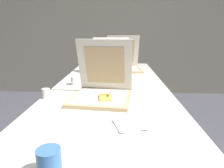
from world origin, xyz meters
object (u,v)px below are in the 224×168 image
table (110,91)px  cup_printed_front (49,163)px  pizza_box_front (102,90)px  cup_white_mid (74,81)px  pizza_box_back (124,65)px  napkin_pile (129,125)px  cup_white_near_left (46,93)px  pizza_box_middle (109,73)px

table → cup_printed_front: cup_printed_front is taller
pizza_box_front → cup_white_mid: size_ratio=6.31×
pizza_box_back → cup_white_mid: bearing=-127.8°
cup_printed_front → napkin_pile: 0.44m
pizza_box_front → cup_white_near_left: 0.38m
napkin_pile → pizza_box_front: bearing=111.8°
pizza_box_middle → napkin_pile: size_ratio=2.85×
pizza_box_middle → napkin_pile: 1.02m
cup_white_near_left → cup_printed_front: size_ratio=0.70×
table → cup_white_near_left: 0.55m
cup_printed_front → pizza_box_back: bearing=81.6°
pizza_box_middle → table: bearing=-84.2°
pizza_box_back → pizza_box_middle: bearing=-114.1°
pizza_box_front → pizza_box_back: 1.05m
cup_white_near_left → table: bearing=39.5°
pizza_box_middle → cup_white_mid: size_ratio=7.88×
pizza_box_back → cup_white_mid: size_ratio=6.19×
pizza_box_front → pizza_box_middle: pizza_box_front is taller
pizza_box_back → cup_printed_front: size_ratio=4.30×
pizza_box_front → pizza_box_middle: bearing=95.0°
pizza_box_front → napkin_pile: bearing=-61.4°
table → cup_white_near_left: (-0.42, -0.35, 0.08)m
pizza_box_front → cup_white_mid: pizza_box_front is taller
pizza_box_middle → cup_white_mid: 0.38m
pizza_box_front → pizza_box_back: bearing=87.7°
pizza_box_front → pizza_box_middle: 0.60m
cup_printed_front → napkin_pile: cup_printed_front is taller
table → cup_white_mid: 0.32m
pizza_box_front → cup_white_near_left: pizza_box_front is taller
table → pizza_box_back: bearing=79.8°
table → napkin_pile: napkin_pile is taller
cup_white_near_left → cup_printed_front: (0.28, -0.75, 0.01)m
pizza_box_back → cup_printed_front: 1.82m
cup_printed_front → napkin_pile: (0.26, 0.35, -0.04)m
pizza_box_back → napkin_pile: pizza_box_back is taller
cup_white_mid → napkin_pile: size_ratio=0.36×
table → napkin_pile: 0.76m
pizza_box_middle → pizza_box_back: bearing=72.5°
table → pizza_box_front: 0.35m
napkin_pile → cup_white_mid: bearing=119.5°
pizza_box_back → cup_white_near_left: pizza_box_back is taller
pizza_box_front → cup_white_mid: bearing=134.1°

